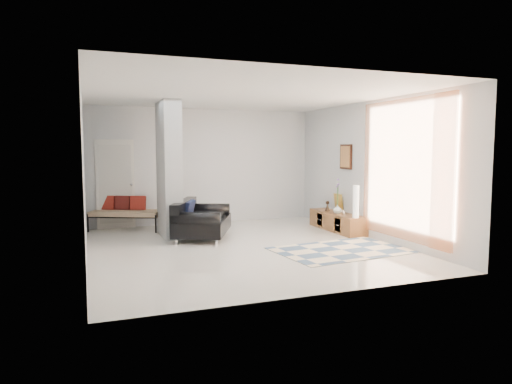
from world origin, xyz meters
name	(u,v)px	position (x,y,z in m)	size (l,w,h in m)	color
floor	(244,247)	(0.00, 0.00, 0.00)	(6.00, 6.00, 0.00)	silver
ceiling	(243,95)	(0.00, 0.00, 2.80)	(6.00, 6.00, 0.00)	white
wall_back	(204,166)	(0.00, 3.00, 1.40)	(6.00, 6.00, 0.00)	silver
wall_front	(323,183)	(0.00, -3.00, 1.40)	(6.00, 6.00, 0.00)	silver
wall_left	(84,175)	(-2.75, 0.00, 1.40)	(6.00, 6.00, 0.00)	silver
wall_right	(370,170)	(2.75, 0.00, 1.40)	(6.00, 6.00, 0.00)	silver
partition_column	(169,169)	(-1.10, 1.60, 1.40)	(0.35, 1.20, 2.80)	#9A9FA1
hallway_door	(115,184)	(-2.10, 2.96, 1.02)	(0.85, 0.06, 2.04)	white
curtain	(404,170)	(2.67, -1.15, 1.45)	(2.55, 2.55, 0.00)	orange
wall_art	(346,157)	(2.72, 0.90, 1.65)	(0.04, 0.45, 0.55)	black
media_console	(337,221)	(2.52, 0.90, 0.20)	(0.45, 1.80, 0.80)	brown
loveseat	(200,220)	(-0.55, 1.23, 0.35)	(1.57, 1.91, 0.76)	silver
daybed	(126,211)	(-1.91, 2.64, 0.42)	(1.67, 1.22, 0.77)	black
area_rug	(342,250)	(1.56, -0.90, 0.01)	(2.35, 1.56, 0.01)	beige
cylinder_lamp	(356,202)	(2.50, 0.12, 0.74)	(0.12, 0.12, 0.67)	silver
bronze_figurine	(327,206)	(2.47, 1.25, 0.51)	(0.11, 0.11, 0.23)	#2F2015
vase	(337,209)	(2.47, 0.81, 0.50)	(0.19, 0.19, 0.20)	white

